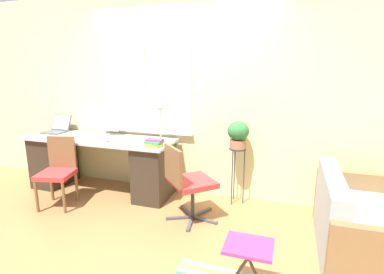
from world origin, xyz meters
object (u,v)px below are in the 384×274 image
Objects in this scene: book_stack at (154,143)px; desk_chair_wooden at (58,170)px; folding_stool at (248,251)px; potted_plant at (238,133)px; office_chair_swivel at (187,181)px; couch_loveseat at (357,228)px; mouse at (108,141)px; desk_lamp at (160,116)px; keyboard at (90,140)px; plant_stand at (237,158)px; monitor at (103,121)px; laptop at (57,129)px.

desk_chair_wooden reaches higher than book_stack.
book_stack is 1.89m from folding_stool.
office_chair_swivel is at bearing -125.72° from potted_plant.
desk_chair_wooden is 0.64× the size of couch_loveseat.
potted_plant is at bearing 12.20° from mouse.
folding_stool is (1.38, -1.53, -0.70)m from desk_lamp.
potted_plant reaches higher than couch_loveseat.
potted_plant reaches higher than desk_chair_wooden.
book_stack is 2.33m from couch_loveseat.
keyboard reaches higher than plant_stand.
monitor reaches higher than desk_chair_wooden.
desk_chair_wooden is (-0.48, -0.40, -0.32)m from mouse.
desk_lamp is at bearing 73.42° from couch_loveseat.
desk_lamp is at bearing 131.99° from folding_stool.
couch_loveseat is at bearing -12.98° from monitor.
desk_lamp reaches higher than mouse.
potted_plant is at bearing 11.36° from keyboard.
office_chair_swivel reaches higher than desk_chair_wooden.
folding_stool is (2.49, -0.86, -0.07)m from desk_chair_wooden.
monitor is 2.86m from folding_stool.
keyboard is 1.57× the size of book_stack.
potted_plant is (0.00, 0.00, 0.31)m from plant_stand.
laptop reaches higher than office_chair_swivel.
desk_lamp is 2.08× the size of book_stack.
laptop is 4.08m from couch_loveseat.
couch_loveseat is 1.60m from potted_plant.
desk_lamp reaches higher than potted_plant.
plant_stand is at bearing 4.55° from desk_lamp.
book_stack is 0.68m from office_chair_swivel.
book_stack reaches higher than couch_loveseat.
plant_stand is (1.89, 0.38, -0.17)m from keyboard.
folding_stool is at bearing -43.02° from book_stack.
potted_plant is (1.89, 0.38, 0.14)m from keyboard.
couch_loveseat is at bearing -16.58° from desk_lamp.
office_chair_swivel is 0.66× the size of couch_loveseat.
desk_chair_wooden is at bearing -160.81° from book_stack.
folding_stool is at bearing 134.38° from couch_loveseat.
couch_loveseat is 1.24m from folding_stool.
folding_stool is (0.37, -1.62, -0.52)m from potted_plant.
plant_stand is at bearing 102.95° from folding_stool.
desk_lamp reaches higher than book_stack.
mouse reaches higher than keyboard.
book_stack is at bearing 5.25° from desk_chair_wooden.
desk_chair_wooden is at bearing -49.17° from laptop.
monitor is 1.67m from office_chair_swivel.
monitor reaches higher than mouse.
mouse is 0.26× the size of book_stack.
desk_lamp is at bearing 17.35° from desk_chair_wooden.
keyboard is at bearing -174.19° from mouse.
couch_loveseat is at bearing -138.45° from office_chair_swivel.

